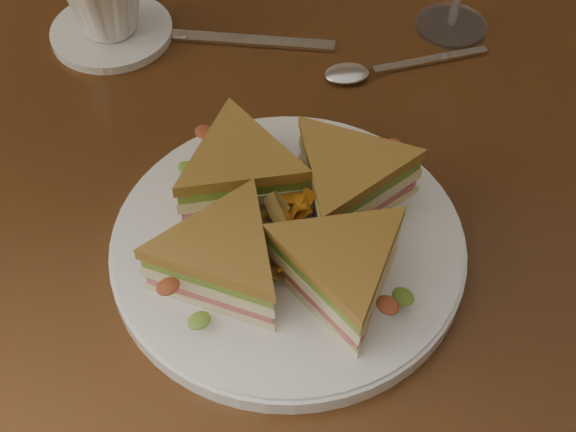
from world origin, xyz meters
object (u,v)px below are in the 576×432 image
at_px(knife, 231,40).
at_px(table, 307,221).
at_px(sandwich_wedges, 288,220).
at_px(saucer, 112,32).
at_px(spoon, 367,71).
at_px(plate, 288,247).

bearing_deg(knife, table, -58.41).
bearing_deg(sandwich_wedges, saucer, 114.09).
relative_size(sandwich_wedges, knife, 1.40).
relative_size(spoon, knife, 0.87).
bearing_deg(table, knife, 106.41).
xyz_separation_m(plate, sandwich_wedges, (0.00, 0.00, 0.04)).
height_order(spoon, saucer, same).
height_order(spoon, knife, spoon).
distance_m(plate, knife, 0.30).
bearing_deg(spoon, knife, 144.04).
distance_m(sandwich_wedges, spoon, 0.25).
bearing_deg(knife, spoon, -14.17).
bearing_deg(sandwich_wedges, plate, -116.57).
distance_m(table, sandwich_wedges, 0.19).
height_order(plate, knife, plate).
bearing_deg(plate, knife, 93.20).
xyz_separation_m(knife, saucer, (-0.13, 0.03, 0.00)).
relative_size(knife, saucer, 1.57).
bearing_deg(knife, saucer, -178.19).
height_order(table, plate, plate).
xyz_separation_m(spoon, knife, (-0.14, 0.08, -0.00)).
height_order(table, sandwich_wedges, sandwich_wedges).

